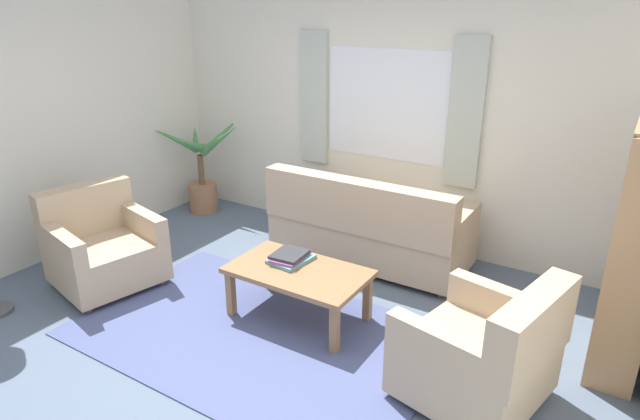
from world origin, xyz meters
TOP-DOWN VIEW (x-y plane):
  - ground_plane at (0.00, 0.00)m, footprint 6.24×6.24m
  - wall_back at (0.00, 2.26)m, footprint 5.32×0.12m
  - wall_left at (-2.66, 0.00)m, footprint 0.12×4.40m
  - window_with_curtains at (0.00, 2.18)m, footprint 1.98×0.07m
  - area_rug at (0.00, 0.00)m, footprint 2.78×1.74m
  - couch at (0.16, 1.56)m, footprint 1.90×0.82m
  - armchair_left at (-1.68, -0.06)m, footprint 0.99×1.00m
  - armchair_right at (1.69, 0.17)m, footprint 0.98×1.00m
  - coffee_table at (0.15, 0.38)m, footprint 1.10×0.64m
  - book_stack_on_table at (0.01, 0.47)m, footprint 0.30×0.37m
  - potted_plant at (-2.19, 1.77)m, footprint 1.09×1.09m
  - bookshelf at (2.35, 1.14)m, footprint 0.30×0.94m

SIDE VIEW (x-z plane):
  - ground_plane at x=0.00m, z-range 0.00..0.00m
  - area_rug at x=0.00m, z-range 0.00..0.01m
  - armchair_left at x=-1.68m, z-range -0.09..0.79m
  - armchair_right at x=1.69m, z-range -0.09..0.79m
  - couch at x=0.16m, z-range -0.09..0.83m
  - coffee_table at x=0.15m, z-range 0.16..0.60m
  - book_stack_on_table at x=0.01m, z-range 0.44..0.51m
  - potted_plant at x=-2.19m, z-range -0.10..1.06m
  - bookshelf at x=2.35m, z-range -0.08..1.64m
  - wall_back at x=0.00m, z-range 0.00..2.60m
  - wall_left at x=-2.66m, z-range 0.00..2.60m
  - window_with_curtains at x=0.00m, z-range 0.75..2.15m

